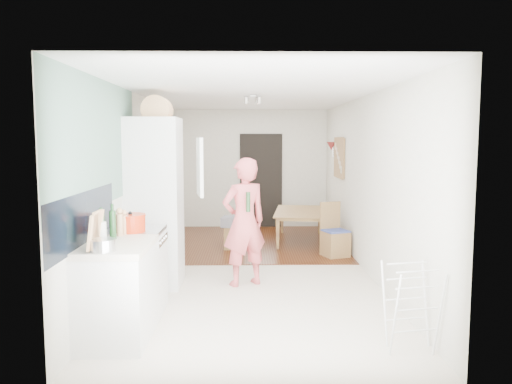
{
  "coord_description": "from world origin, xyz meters",
  "views": [
    {
      "loc": [
        -0.07,
        -7.12,
        1.88
      ],
      "look_at": [
        0.04,
        0.2,
        1.11
      ],
      "focal_mm": 35.0,
      "sensor_mm": 36.0,
      "label": 1
    }
  ],
  "objects_px": {
    "stool": "(234,238)",
    "dining_chair": "(335,230)",
    "dining_table": "(302,228)",
    "drying_rack": "(411,308)",
    "person": "(244,210)"
  },
  "relations": [
    {
      "from": "stool",
      "to": "drying_rack",
      "type": "xyz_separation_m",
      "value": [
        1.69,
        -4.17,
        0.19
      ]
    },
    {
      "from": "dining_table",
      "to": "dining_chair",
      "type": "relative_size",
      "value": 1.58
    },
    {
      "from": "dining_chair",
      "to": "drying_rack",
      "type": "xyz_separation_m",
      "value": [
        0.05,
        -3.58,
        -0.05
      ]
    },
    {
      "from": "dining_table",
      "to": "stool",
      "type": "height_order",
      "value": "dining_table"
    },
    {
      "from": "person",
      "to": "stool",
      "type": "xyz_separation_m",
      "value": [
        -0.19,
        2.11,
        -0.78
      ]
    },
    {
      "from": "drying_rack",
      "to": "stool",
      "type": "bearing_deg",
      "value": 101.39
    },
    {
      "from": "dining_chair",
      "to": "stool",
      "type": "xyz_separation_m",
      "value": [
        -1.64,
        0.59,
        -0.24
      ]
    },
    {
      "from": "person",
      "to": "stool",
      "type": "height_order",
      "value": "person"
    },
    {
      "from": "person",
      "to": "dining_table",
      "type": "relative_size",
      "value": 1.41
    },
    {
      "from": "dining_table",
      "to": "drying_rack",
      "type": "xyz_separation_m",
      "value": [
        0.45,
        -4.81,
        0.15
      ]
    },
    {
      "from": "stool",
      "to": "drying_rack",
      "type": "distance_m",
      "value": 4.51
    },
    {
      "from": "stool",
      "to": "dining_chair",
      "type": "bearing_deg",
      "value": -19.75
    },
    {
      "from": "dining_chair",
      "to": "stool",
      "type": "relative_size",
      "value": 2.21
    },
    {
      "from": "dining_table",
      "to": "dining_chair",
      "type": "height_order",
      "value": "dining_chair"
    },
    {
      "from": "drying_rack",
      "to": "dining_chair",
      "type": "bearing_deg",
      "value": 80.11
    }
  ]
}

